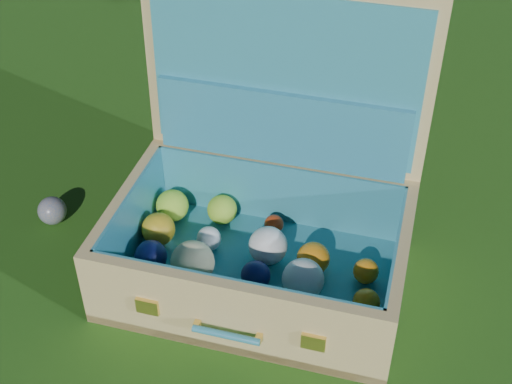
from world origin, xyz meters
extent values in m
plane|color=#215114|center=(0.00, 0.00, 0.00)|extent=(60.00, 60.00, 0.00)
sphere|color=#3A5D99|center=(-0.61, 0.04, 0.04)|extent=(0.08, 0.08, 0.08)
cube|color=#DDBD77|center=(-0.07, -0.20, 0.01)|extent=(0.79, 0.64, 0.03)
cube|color=#DDBD77|center=(-0.14, -0.40, 0.10)|extent=(0.66, 0.23, 0.21)
cube|color=#DDBD77|center=(-0.01, 0.01, 0.10)|extent=(0.66, 0.23, 0.21)
cube|color=#DDBD77|center=(-0.39, -0.10, 0.10)|extent=(0.15, 0.40, 0.21)
cube|color=#DDBD77|center=(0.24, -0.30, 0.10)|extent=(0.15, 0.40, 0.21)
cube|color=teal|center=(-0.07, -0.20, 0.03)|extent=(0.73, 0.58, 0.01)
cube|color=teal|center=(-0.13, -0.39, 0.12)|extent=(0.61, 0.20, 0.18)
cube|color=teal|center=(-0.01, -0.01, 0.12)|extent=(0.61, 0.20, 0.18)
cube|color=teal|center=(-0.37, -0.10, 0.12)|extent=(0.13, 0.39, 0.18)
cube|color=teal|center=(0.23, -0.29, 0.12)|extent=(0.13, 0.39, 0.18)
cube|color=#DDBD77|center=(0.01, 0.04, 0.43)|extent=(0.67, 0.26, 0.46)
cube|color=teal|center=(0.00, 0.02, 0.43)|extent=(0.61, 0.21, 0.41)
cube|color=teal|center=(-0.01, 0.01, 0.31)|extent=(0.59, 0.21, 0.19)
cube|color=#F2C659|center=(-0.32, -0.37, 0.10)|extent=(0.05, 0.02, 0.04)
cube|color=#F2C659|center=(0.03, -0.48, 0.10)|extent=(0.05, 0.02, 0.04)
cylinder|color=teal|center=(-0.15, -0.44, 0.09)|extent=(0.15, 0.06, 0.02)
cube|color=#F2C659|center=(-0.21, -0.41, 0.09)|extent=(0.02, 0.02, 0.01)
cube|color=#F2C659|center=(-0.08, -0.45, 0.09)|extent=(0.02, 0.02, 0.01)
sphere|color=#ADDD35|center=(-0.38, -0.26, 0.07)|extent=(0.08, 0.08, 0.08)
sphere|color=#ADDD35|center=(-0.25, -0.31, 0.07)|extent=(0.08, 0.08, 0.08)
sphere|color=#BD9119|center=(-0.12, -0.34, 0.07)|extent=(0.08, 0.08, 0.08)
sphere|color=red|center=(0.01, -0.37, 0.06)|extent=(0.05, 0.05, 0.05)
sphere|color=beige|center=(0.13, -0.41, 0.07)|extent=(0.07, 0.07, 0.07)
sphere|color=#0F164D|center=(-0.33, -0.18, 0.07)|extent=(0.08, 0.08, 0.08)
sphere|color=beige|center=(-0.22, -0.21, 0.08)|extent=(0.10, 0.10, 0.10)
sphere|color=#0F164D|center=(-0.08, -0.25, 0.07)|extent=(0.07, 0.07, 0.07)
sphere|color=white|center=(0.03, -0.28, 0.08)|extent=(0.10, 0.10, 0.10)
sphere|color=orange|center=(0.17, -0.33, 0.06)|extent=(0.06, 0.06, 0.06)
sphere|color=#BD9119|center=(-0.31, -0.08, 0.07)|extent=(0.08, 0.08, 0.08)
sphere|color=white|center=(-0.19, -0.11, 0.06)|extent=(0.06, 0.06, 0.06)
sphere|color=white|center=(-0.04, -0.16, 0.08)|extent=(0.09, 0.09, 0.09)
sphere|color=orange|center=(0.06, -0.20, 0.07)|extent=(0.08, 0.08, 0.08)
sphere|color=orange|center=(0.18, -0.24, 0.06)|extent=(0.06, 0.06, 0.06)
sphere|color=#ADDD35|center=(-0.28, 0.01, 0.07)|extent=(0.08, 0.08, 0.08)
sphere|color=#ADDD35|center=(-0.16, -0.01, 0.07)|extent=(0.08, 0.08, 0.08)
sphere|color=red|center=(-0.02, -0.06, 0.06)|extent=(0.05, 0.05, 0.05)
camera|label=1|loc=(-0.12, -1.41, 1.26)|focal=50.00mm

